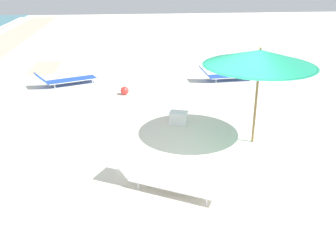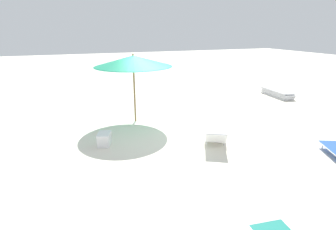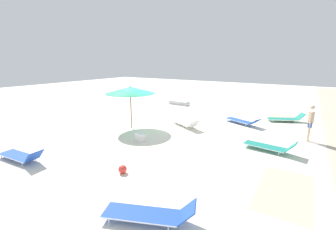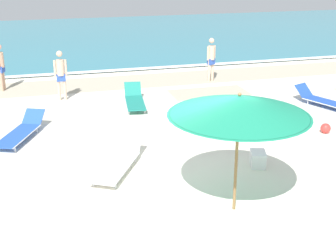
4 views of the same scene
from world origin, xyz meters
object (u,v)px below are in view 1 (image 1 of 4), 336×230
at_px(sun_lounger_near_water_right, 226,75).
at_px(cooler_box, 178,118).
at_px(beach_ball, 125,91).
at_px(sun_lounger_under_umbrella, 166,179).
at_px(beach_umbrella, 260,58).
at_px(sun_lounger_beside_umbrella, 66,80).

distance_m(sun_lounger_near_water_right, cooler_box, 4.87).
bearing_deg(sun_lounger_near_water_right, beach_ball, 104.25).
xyz_separation_m(sun_lounger_under_umbrella, sun_lounger_near_water_right, (7.49, -3.15, 0.00)).
bearing_deg(cooler_box, sun_lounger_under_umbrella, -83.83).
height_order(beach_umbrella, sun_lounger_beside_umbrella, beach_umbrella).
relative_size(beach_umbrella, cooler_box, 4.63).
bearing_deg(beach_ball, beach_umbrella, -142.36).
relative_size(sun_lounger_under_umbrella, cooler_box, 3.84).
height_order(sun_lounger_beside_umbrella, cooler_box, sun_lounger_beside_umbrella).
distance_m(beach_umbrella, cooler_box, 2.97).
bearing_deg(beach_umbrella, sun_lounger_near_water_right, -7.31).
bearing_deg(sun_lounger_near_water_right, beach_umbrella, 168.18).
xyz_separation_m(beach_ball, cooler_box, (-2.87, -1.52, 0.04)).
height_order(beach_umbrella, beach_ball, beach_umbrella).
relative_size(sun_lounger_under_umbrella, sun_lounger_near_water_right, 1.02).
height_order(beach_umbrella, sun_lounger_under_umbrella, beach_umbrella).
xyz_separation_m(sun_lounger_beside_umbrella, cooler_box, (-4.28, -3.74, -0.03)).
xyz_separation_m(sun_lounger_under_umbrella, sun_lounger_beside_umbrella, (7.56, 3.04, -0.00)).
xyz_separation_m(beach_umbrella, beach_ball, (4.22, 3.26, -2.04)).
bearing_deg(cooler_box, beach_ball, 136.25).
distance_m(beach_umbrella, sun_lounger_beside_umbrella, 8.10).
height_order(sun_lounger_under_umbrella, sun_lounger_beside_umbrella, sun_lounger_under_umbrella).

